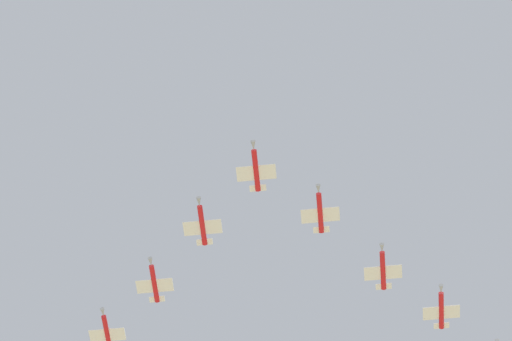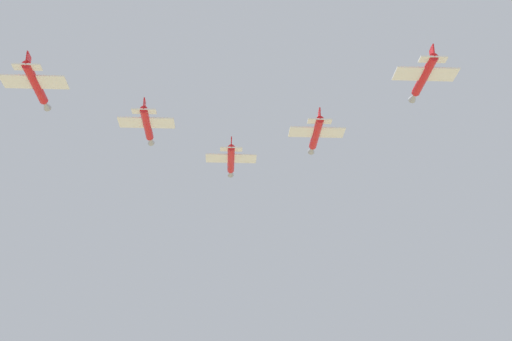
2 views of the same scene
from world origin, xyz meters
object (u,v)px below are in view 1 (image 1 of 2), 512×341
object	(u,v)px
jet_lead	(256,169)
jet_port_inner	(320,212)
jet_starboard_inner	(202,224)
jet_starboard_outer	(154,283)
jet_center_rear	(441,310)
jet_port_outer	(383,270)
jet_port_trail	(107,332)

from	to	relation	value
jet_lead	jet_port_inner	world-z (taller)	jet_port_inner
jet_lead	jet_starboard_inner	world-z (taller)	jet_lead
jet_starboard_outer	jet_center_rear	size ratio (longest dim) A/B	1.00
jet_lead	jet_starboard_inner	bearing A→B (deg)	-42.28
jet_starboard_inner	jet_port_outer	xyz separation A→B (m)	(-15.96, 42.52, -0.78)
jet_port_outer	jet_starboard_inner	bearing A→B (deg)	20.97
jet_starboard_inner	jet_port_trail	bearing A→B (deg)	-46.22
jet_port_inner	jet_starboard_outer	distance (m)	45.42
jet_port_inner	jet_starboard_inner	world-z (taller)	jet_port_inner
jet_port_inner	jet_starboard_outer	bearing A→B (deg)	-20.97
jet_lead	jet_center_rear	xyz separation A→B (m)	(-42.06, 42.71, -1.00)
jet_starboard_inner	jet_starboard_outer	size ratio (longest dim) A/B	1.00
jet_port_outer	jet_center_rear	size ratio (longest dim) A/B	1.00
jet_port_inner	jet_starboard_inner	distance (m)	28.30
jet_lead	jet_port_trail	distance (m)	59.95
jet_lead	jet_starboard_outer	xyz separation A→B (m)	(-29.30, -28.07, 1.36)
jet_center_rear	jet_port_trail	xyz separation A→B (m)	(-0.60, -84.82, 2.00)
jet_port_inner	jet_port_trail	distance (m)	63.78
jet_port_inner	jet_center_rear	size ratio (longest dim) A/B	1.00
jet_lead	jet_port_outer	xyz separation A→B (m)	(-28.91, 28.48, -1.36)
jet_port_outer	jet_port_trail	xyz separation A→B (m)	(-13.75, -70.59, 2.36)
jet_starboard_outer	jet_starboard_inner	bearing A→B (deg)	131.02
jet_port_trail	jet_lead	bearing A→B (deg)	135.04
jet_lead	jet_port_inner	bearing A→B (deg)	-137.72
jet_port_inner	jet_starboard_inner	bearing A→B (deg)	0.00
jet_lead	jet_port_trail	world-z (taller)	jet_port_trail
jet_port_inner	jet_port_outer	xyz separation A→B (m)	(-16.15, 14.25, -1.94)
jet_center_rear	jet_port_outer	bearing A→B (deg)	43.15
jet_port_inner	jet_starboard_outer	size ratio (longest dim) A/B	1.00
jet_lead	jet_center_rear	size ratio (longest dim) A/B	1.00
jet_starboard_inner	jet_center_rear	world-z (taller)	jet_starboard_inner
jet_starboard_inner	jet_port_outer	world-z (taller)	jet_starboard_inner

